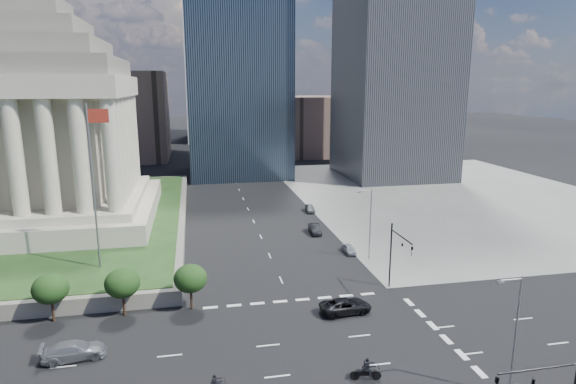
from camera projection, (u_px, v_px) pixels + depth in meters
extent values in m
plane|color=black|center=(230.00, 171.00, 136.82)|extent=(500.00, 500.00, 0.00)
cube|color=slate|center=(451.00, 194.00, 107.27)|extent=(68.00, 90.00, 0.03)
cylinder|color=slate|center=(93.00, 188.00, 57.29)|extent=(0.24, 0.24, 20.00)
cube|color=maroon|center=(98.00, 116.00, 55.66)|extent=(2.40, 0.05, 1.60)
cube|color=black|center=(236.00, 61.00, 125.88)|extent=(26.00, 26.00, 60.00)
cube|color=brown|center=(314.00, 125.00, 169.44)|extent=(20.00, 30.00, 20.00)
cube|color=brown|center=(130.00, 116.00, 156.78)|extent=(24.00, 30.00, 28.00)
cylinder|color=black|center=(539.00, 369.00, 28.93)|extent=(5.50, 0.14, 0.14)
cylinder|color=black|center=(390.00, 255.00, 57.43)|extent=(0.18, 0.18, 8.00)
cylinder|color=black|center=(402.00, 237.00, 54.10)|extent=(0.14, 5.50, 0.14)
cube|color=black|center=(412.00, 252.00, 51.64)|extent=(0.30, 0.30, 1.10)
cylinder|color=slate|center=(515.00, 337.00, 36.82)|extent=(0.16, 0.16, 10.00)
cylinder|color=slate|center=(511.00, 280.00, 35.60)|extent=(1.80, 0.12, 0.12)
cube|color=slate|center=(500.00, 282.00, 35.45)|extent=(0.50, 0.22, 0.14)
cylinder|color=slate|center=(370.00, 225.00, 66.50)|extent=(0.16, 0.16, 10.00)
cylinder|color=slate|center=(365.00, 191.00, 65.28)|extent=(1.80, 0.12, 0.12)
cube|color=slate|center=(359.00, 192.00, 65.13)|extent=(0.50, 0.22, 0.14)
imported|color=black|center=(346.00, 306.00, 51.45)|extent=(5.80, 3.07, 1.55)
imported|color=slate|center=(74.00, 350.00, 42.78)|extent=(5.78, 2.97, 1.60)
imported|color=#97989F|center=(349.00, 249.00, 69.76)|extent=(1.49, 3.59, 1.22)
imported|color=black|center=(315.00, 229.00, 79.07)|extent=(1.82, 4.58, 1.48)
imported|color=slate|center=(310.00, 208.00, 92.48)|extent=(2.10, 4.29, 1.41)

